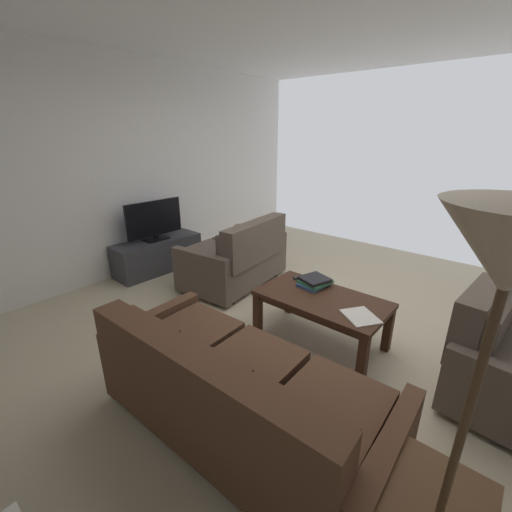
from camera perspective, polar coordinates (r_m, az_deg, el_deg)
name	(u,v)px	position (r m, az deg, el deg)	size (l,w,h in m)	color
ground_plane	(323,328)	(3.52, 11.30, -11.90)	(5.70, 5.81, 0.01)	beige
wall_right	(148,169)	(5.01, -17.98, 13.98)	(0.12, 5.81, 2.75)	white
sofa_main	(234,393)	(2.23, -3.74, -22.33)	(1.92, 0.92, 0.80)	black
loveseat_near	(237,257)	(4.22, -3.21, -0.18)	(0.96, 1.39, 0.87)	black
coffee_table	(322,304)	(3.10, 11.11, -8.00)	(1.14, 0.63, 0.47)	#3D2316
end_table	(420,509)	(1.79, 26.16, -34.28)	(0.47, 0.47, 0.54)	brown
floor_lamp	(504,285)	(1.10, 36.67, -3.95)	(0.39, 0.39, 1.69)	#47331E
tv_stand	(158,255)	(4.90, -16.35, 0.18)	(0.46, 1.23, 0.45)	#38383D
flat_tv	(154,220)	(4.76, -16.95, 5.90)	(0.21, 0.82, 0.54)	black
book_stack	(314,282)	(3.25, 9.92, -4.33)	(0.30, 0.31, 0.09)	#385693
tv_remote	(301,277)	(3.41, 7.61, -3.58)	(0.10, 0.16, 0.02)	black
loose_magazine	(360,316)	(2.84, 17.39, -9.80)	(0.23, 0.28, 0.01)	silver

